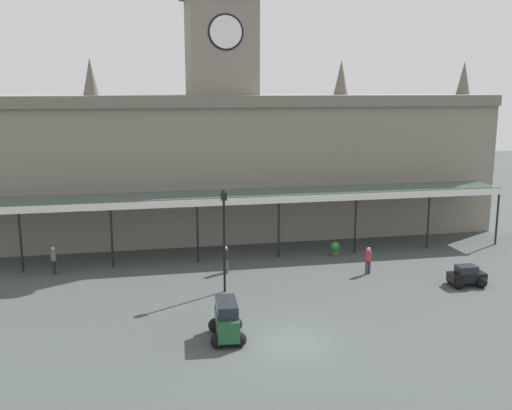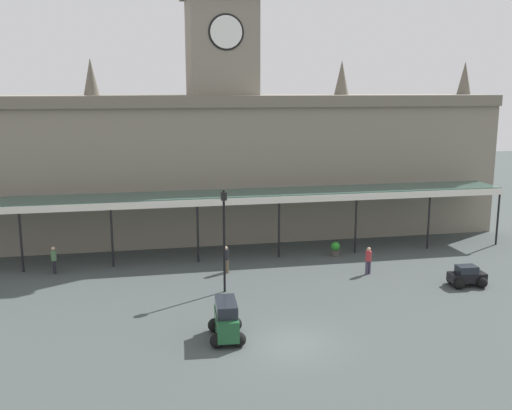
% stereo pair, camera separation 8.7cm
% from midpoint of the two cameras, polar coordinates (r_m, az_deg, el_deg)
% --- Properties ---
extents(ground_plane, '(140.00, 140.00, 0.00)m').
position_cam_midpoint_polar(ground_plane, '(26.47, 3.31, -13.31)').
color(ground_plane, '#3F4645').
extents(station_building, '(41.17, 7.20, 18.40)m').
position_cam_midpoint_polar(station_building, '(44.18, -3.39, 4.58)').
color(station_building, gray).
rests_on(station_building, ground).
extents(entrance_canopy, '(37.57, 3.26, 4.19)m').
position_cam_midpoint_polar(entrance_canopy, '(38.76, -2.10, 0.91)').
color(entrance_canopy, '#38564C').
rests_on(entrance_canopy, ground).
extents(car_green_van, '(1.70, 2.46, 1.77)m').
position_cam_midpoint_polar(car_green_van, '(26.59, -2.97, -11.29)').
color(car_green_van, '#1E512D').
rests_on(car_green_van, ground).
extents(car_black_sedan, '(2.10, 1.59, 1.19)m').
position_cam_midpoint_polar(car_black_sedan, '(35.46, 19.77, -6.63)').
color(car_black_sedan, black).
rests_on(car_black_sedan, ground).
extents(pedestrian_crossing_forecourt, '(0.37, 0.34, 1.67)m').
position_cam_midpoint_polar(pedestrian_crossing_forecourt, '(35.94, 10.81, -5.23)').
color(pedestrian_crossing_forecourt, '#3F384C').
rests_on(pedestrian_crossing_forecourt, ground).
extents(pedestrian_beside_cars, '(0.34, 0.35, 1.67)m').
position_cam_midpoint_polar(pedestrian_beside_cars, '(35.57, -3.04, -5.22)').
color(pedestrian_beside_cars, brown).
rests_on(pedestrian_beside_cars, ground).
extents(pedestrian_near_entrance, '(0.34, 0.39, 1.67)m').
position_cam_midpoint_polar(pedestrian_near_entrance, '(37.44, -19.18, -5.00)').
color(pedestrian_near_entrance, black).
rests_on(pedestrian_near_entrance, ground).
extents(victorian_lamppost, '(0.30, 0.30, 5.72)m').
position_cam_midpoint_polar(victorian_lamppost, '(31.65, -3.21, -2.47)').
color(victorian_lamppost, black).
rests_on(victorian_lamppost, ground).
extents(planter_by_canopy, '(0.60, 0.60, 0.96)m').
position_cam_midpoint_polar(planter_by_canopy, '(39.50, 7.66, -4.25)').
color(planter_by_canopy, '#47423D').
rests_on(planter_by_canopy, ground).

